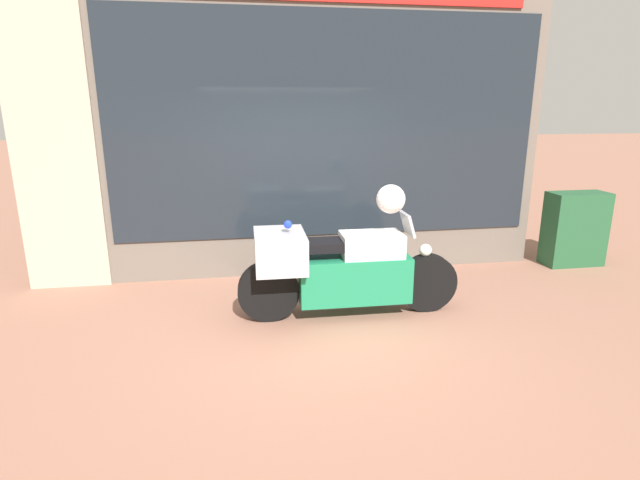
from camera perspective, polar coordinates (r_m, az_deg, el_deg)
ground_plane at (r=5.33m, az=-0.27°, el=-10.13°), size 60.00×60.00×0.00m
shop_building at (r=6.76m, az=-6.96°, el=12.32°), size 6.86×0.55×3.88m
window_display at (r=7.12m, az=0.41°, el=0.38°), size 5.43×0.30×1.86m
paramedic_motorcycle at (r=5.44m, az=1.75°, el=-3.14°), size 2.46×0.74×1.15m
utility_cabinet at (r=8.12m, az=27.09°, el=1.14°), size 0.84×0.40×1.07m
white_helmet at (r=5.39m, az=8.10°, el=4.66°), size 0.31×0.31×0.31m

